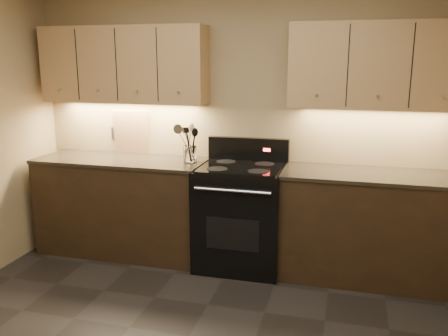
{
  "coord_description": "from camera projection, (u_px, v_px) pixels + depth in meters",
  "views": [
    {
      "loc": [
        0.98,
        -2.29,
        1.86
      ],
      "look_at": [
        -0.02,
        1.45,
        0.96
      ],
      "focal_mm": 38.0,
      "sensor_mm": 36.0,
      "label": 1
    }
  ],
  "objects": [
    {
      "name": "black_turner",
      "position": [
        191.0,
        144.0,
        4.29
      ],
      "size": [
        0.15,
        0.11,
        0.33
      ],
      "primitive_type": null,
      "rotation": [
        -0.08,
        -0.13,
        0.36
      ],
      "color": "black",
      "rests_on": "utensil_crock"
    },
    {
      "name": "wall_back",
      "position": [
        241.0,
        120.0,
        4.41
      ],
      "size": [
        4.0,
        0.04,
        2.6
      ],
      "primitive_type": "cube",
      "color": "tan",
      "rests_on": "ground"
    },
    {
      "name": "steel_skimmer",
      "position": [
        193.0,
        142.0,
        4.3
      ],
      "size": [
        0.24,
        0.13,
        0.35
      ],
      "primitive_type": null,
      "rotation": [
        -0.12,
        -0.49,
        0.07
      ],
      "color": "silver",
      "rests_on": "utensil_crock"
    },
    {
      "name": "counter_right",
      "position": [
        368.0,
        226.0,
        4.02
      ],
      "size": [
        1.46,
        0.62,
        0.93
      ],
      "color": "black",
      "rests_on": "ground"
    },
    {
      "name": "utensil_crock",
      "position": [
        190.0,
        155.0,
        4.34
      ],
      "size": [
        0.13,
        0.13,
        0.15
      ],
      "color": "white",
      "rests_on": "counter_left"
    },
    {
      "name": "black_spoon",
      "position": [
        191.0,
        143.0,
        4.34
      ],
      "size": [
        0.12,
        0.13,
        0.32
      ],
      "primitive_type": null,
      "rotation": [
        0.23,
        0.19,
        0.08
      ],
      "color": "black",
      "rests_on": "utensil_crock"
    },
    {
      "name": "steel_spatula",
      "position": [
        194.0,
        142.0,
        4.32
      ],
      "size": [
        0.19,
        0.13,
        0.35
      ],
      "primitive_type": null,
      "rotation": [
        0.14,
        -0.26,
        -0.22
      ],
      "color": "silver",
      "rests_on": "utensil_crock"
    },
    {
      "name": "upper_cab_left",
      "position": [
        124.0,
        65.0,
        4.44
      ],
      "size": [
        1.6,
        0.3,
        0.7
      ],
      "primitive_type": "cube",
      "color": "tan",
      "rests_on": "wall_back"
    },
    {
      "name": "counter_left",
      "position": [
        123.0,
        205.0,
        4.6
      ],
      "size": [
        1.62,
        0.62,
        0.93
      ],
      "color": "black",
      "rests_on": "ground"
    },
    {
      "name": "cutting_board",
      "position": [
        131.0,
        132.0,
        4.69
      ],
      "size": [
        0.35,
        0.12,
        0.44
      ],
      "primitive_type": "cube",
      "rotation": [
        0.13,
        0.0,
        0.14
      ],
      "color": "tan",
      "rests_on": "counter_left"
    },
    {
      "name": "upper_cab_right",
      "position": [
        378.0,
        66.0,
        3.86
      ],
      "size": [
        1.44,
        0.3,
        0.7
      ],
      "primitive_type": "cube",
      "color": "tan",
      "rests_on": "wall_back"
    },
    {
      "name": "wooden_spoon",
      "position": [
        186.0,
        142.0,
        4.31
      ],
      "size": [
        0.1,
        0.13,
        0.35
      ],
      "primitive_type": null,
      "rotation": [
        -0.17,
        0.15,
        0.18
      ],
      "color": "tan",
      "rests_on": "utensil_crock"
    },
    {
      "name": "outlet_plate",
      "position": [
        115.0,
        133.0,
        4.78
      ],
      "size": [
        0.08,
        0.01,
        0.12
      ],
      "primitive_type": "cube",
      "color": "#B2B5BA",
      "rests_on": "wall_back"
    },
    {
      "name": "stove",
      "position": [
        241.0,
        215.0,
        4.28
      ],
      "size": [
        0.76,
        0.68,
        1.14
      ],
      "color": "black",
      "rests_on": "ground"
    }
  ]
}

